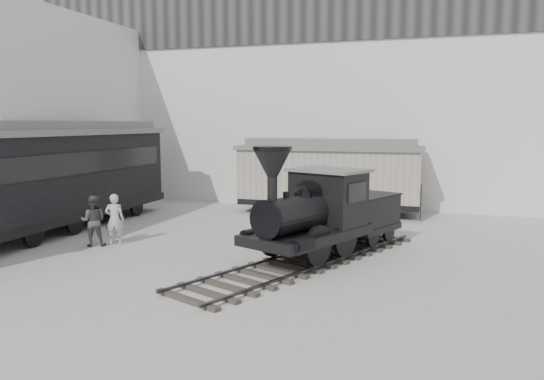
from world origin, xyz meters
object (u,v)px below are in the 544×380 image
(locomotive, at_px, (321,218))
(boxcar, at_px, (329,175))
(passenger_coach, at_px, (37,178))
(visitor_b, at_px, (93,221))
(visitor_a, at_px, (115,219))

(locomotive, distance_m, boxcar, 8.26)
(locomotive, xyz_separation_m, passenger_coach, (-10.66, 0.14, 0.89))
(locomotive, relative_size, boxcar, 1.16)
(boxcar, bearing_deg, visitor_b, -126.18)
(boxcar, relative_size, passenger_coach, 0.58)
(boxcar, xyz_separation_m, passenger_coach, (-9.26, -7.98, 0.35))
(locomotive, bearing_deg, visitor_a, -154.04)
(boxcar, height_order, passenger_coach, passenger_coach)
(locomotive, relative_size, visitor_a, 5.54)
(locomotive, distance_m, visitor_b, 7.74)
(boxcar, distance_m, visitor_a, 10.22)
(boxcar, relative_size, visitor_b, 4.87)
(visitor_a, bearing_deg, passenger_coach, -29.32)
(boxcar, distance_m, visitor_b, 10.87)
(visitor_b, bearing_deg, passenger_coach, -40.80)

